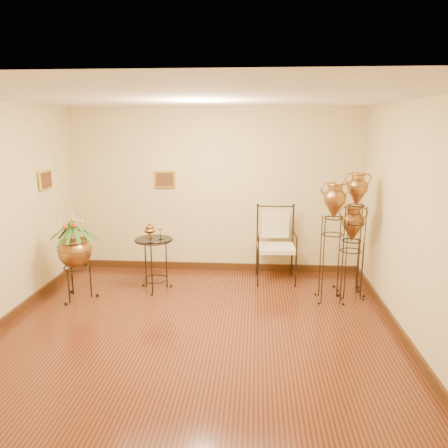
# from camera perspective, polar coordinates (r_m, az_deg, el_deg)

# --- Properties ---
(ground) EXTENTS (5.00, 5.00, 0.00)m
(ground) POSITION_cam_1_polar(r_m,az_deg,el_deg) (5.54, -3.70, -14.17)
(ground) COLOR #5E2E16
(ground) RESTS_ON ground
(room_shell) EXTENTS (5.02, 5.02, 2.81)m
(room_shell) POSITION_cam_1_polar(r_m,az_deg,el_deg) (5.00, -4.04, 3.84)
(room_shell) COLOR beige
(room_shell) RESTS_ON ground
(amphora_tall) EXTENTS (0.46, 0.46, 1.87)m
(amphora_tall) POSITION_cam_1_polar(r_m,az_deg,el_deg) (6.64, 16.65, -1.28)
(amphora_tall) COLOR black
(amphora_tall) RESTS_ON ground
(amphora_mid) EXTENTS (0.50, 0.50, 1.75)m
(amphora_mid) POSITION_cam_1_polar(r_m,az_deg,el_deg) (6.41, 13.94, -2.27)
(amphora_mid) COLOR black
(amphora_mid) RESTS_ON ground
(amphora_short) EXTENTS (0.52, 0.52, 1.36)m
(amphora_short) POSITION_cam_1_polar(r_m,az_deg,el_deg) (6.85, 16.26, -3.23)
(amphora_short) COLOR black
(amphora_short) RESTS_ON ground
(planter_urn) EXTENTS (0.77, 0.77, 1.38)m
(planter_urn) POSITION_cam_1_polar(r_m,az_deg,el_deg) (6.69, -18.94, -2.95)
(planter_urn) COLOR black
(planter_urn) RESTS_ON ground
(armchair) EXTENTS (0.71, 0.66, 1.22)m
(armchair) POSITION_cam_1_polar(r_m,az_deg,el_deg) (7.13, 6.82, -2.73)
(armchair) COLOR black
(armchair) RESTS_ON ground
(side_table) EXTENTS (0.62, 0.62, 1.03)m
(side_table) POSITION_cam_1_polar(r_m,az_deg,el_deg) (6.84, -9.07, -5.08)
(side_table) COLOR black
(side_table) RESTS_ON ground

